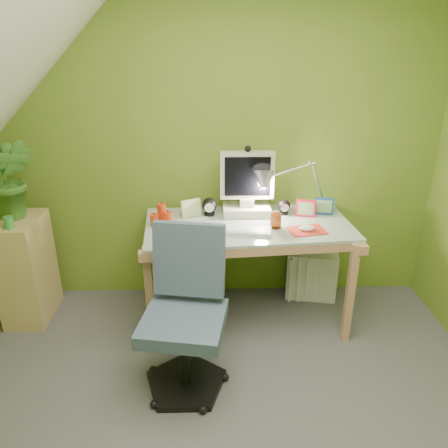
{
  "coord_description": "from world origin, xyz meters",
  "views": [
    {
      "loc": [
        -0.06,
        -1.55,
        1.95
      ],
      "look_at": [
        0.0,
        1.0,
        0.85
      ],
      "focal_mm": 35.0,
      "sensor_mm": 36.0,
      "label": 1
    }
  ],
  "objects_px": {
    "desk": "(247,271)",
    "radiator": "(311,276)",
    "monitor": "(247,178)",
    "potted_plant": "(12,179)",
    "desk_lamp": "(311,175)",
    "side_ledge": "(26,269)",
    "task_chair": "(183,321)"
  },
  "relations": [
    {
      "from": "monitor",
      "to": "task_chair",
      "type": "relative_size",
      "value": 0.57
    },
    {
      "from": "task_chair",
      "to": "desk",
      "type": "bearing_deg",
      "value": 69.54
    },
    {
      "from": "task_chair",
      "to": "radiator",
      "type": "bearing_deg",
      "value": 54.56
    },
    {
      "from": "desk_lamp",
      "to": "side_ledge",
      "type": "xyz_separation_m",
      "value": [
        -2.06,
        -0.14,
        -0.65
      ]
    },
    {
      "from": "monitor",
      "to": "potted_plant",
      "type": "bearing_deg",
      "value": -176.92
    },
    {
      "from": "monitor",
      "to": "potted_plant",
      "type": "xyz_separation_m",
      "value": [
        -1.61,
        -0.09,
        0.03
      ]
    },
    {
      "from": "monitor",
      "to": "side_ledge",
      "type": "distance_m",
      "value": 1.73
    },
    {
      "from": "monitor",
      "to": "potted_plant",
      "type": "distance_m",
      "value": 1.61
    },
    {
      "from": "side_ledge",
      "to": "radiator",
      "type": "distance_m",
      "value": 2.16
    },
    {
      "from": "desk",
      "to": "side_ledge",
      "type": "height_order",
      "value": "side_ledge"
    },
    {
      "from": "side_ledge",
      "to": "radiator",
      "type": "bearing_deg",
      "value": 4.99
    },
    {
      "from": "desk_lamp",
      "to": "task_chair",
      "type": "height_order",
      "value": "desk_lamp"
    },
    {
      "from": "desk",
      "to": "task_chair",
      "type": "distance_m",
      "value": 0.84
    },
    {
      "from": "potted_plant",
      "to": "radiator",
      "type": "height_order",
      "value": "potted_plant"
    },
    {
      "from": "monitor",
      "to": "radiator",
      "type": "xyz_separation_m",
      "value": [
        0.53,
        0.05,
        -0.83
      ]
    },
    {
      "from": "monitor",
      "to": "potted_plant",
      "type": "height_order",
      "value": "potted_plant"
    },
    {
      "from": "desk_lamp",
      "to": "potted_plant",
      "type": "bearing_deg",
      "value": -177.57
    },
    {
      "from": "task_chair",
      "to": "radiator",
      "type": "xyz_separation_m",
      "value": [
        0.95,
        0.96,
        -0.28
      ]
    },
    {
      "from": "desk",
      "to": "potted_plant",
      "type": "bearing_deg",
      "value": 171.61
    },
    {
      "from": "radiator",
      "to": "monitor",
      "type": "bearing_deg",
      "value": -164.76
    },
    {
      "from": "monitor",
      "to": "desk_lamp",
      "type": "relative_size",
      "value": 0.94
    },
    {
      "from": "desk",
      "to": "radiator",
      "type": "height_order",
      "value": "desk"
    },
    {
      "from": "potted_plant",
      "to": "task_chair",
      "type": "xyz_separation_m",
      "value": [
        1.19,
        -0.82,
        -0.59
      ]
    },
    {
      "from": "potted_plant",
      "to": "radiator",
      "type": "bearing_deg",
      "value": 3.66
    },
    {
      "from": "monitor",
      "to": "task_chair",
      "type": "xyz_separation_m",
      "value": [
        -0.42,
        -0.91,
        -0.55
      ]
    },
    {
      "from": "desk_lamp",
      "to": "radiator",
      "type": "xyz_separation_m",
      "value": [
        0.08,
        0.05,
        -0.85
      ]
    },
    {
      "from": "desk_lamp",
      "to": "potted_plant",
      "type": "height_order",
      "value": "potted_plant"
    },
    {
      "from": "radiator",
      "to": "desk_lamp",
      "type": "bearing_deg",
      "value": -139.15
    },
    {
      "from": "desk",
      "to": "potted_plant",
      "type": "xyz_separation_m",
      "value": [
        -1.61,
        0.09,
        0.68
      ]
    },
    {
      "from": "desk_lamp",
      "to": "task_chair",
      "type": "distance_m",
      "value": 1.38
    },
    {
      "from": "desk_lamp",
      "to": "radiator",
      "type": "relative_size",
      "value": 1.47
    },
    {
      "from": "desk",
      "to": "side_ledge",
      "type": "distance_m",
      "value": 1.61
    }
  ]
}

